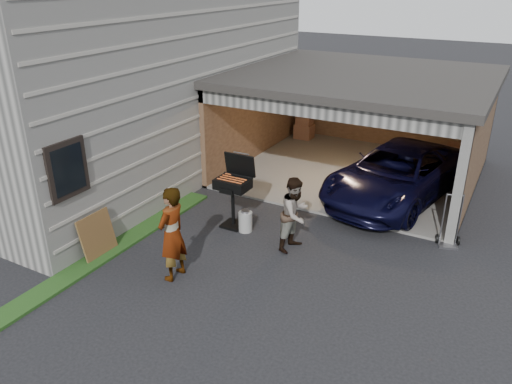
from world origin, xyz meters
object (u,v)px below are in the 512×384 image
woman (172,234)px  propane_tank (245,222)px  minivan (397,176)px  man (295,214)px  bbq_grill (234,186)px  plywood_panel (97,236)px  hand_truck (449,236)px

woman → propane_tank: (0.26, 2.26, -0.70)m
minivan → man: man is taller
bbq_grill → propane_tank: bearing=-16.8°
man → bbq_grill: bearing=91.4°
woman → plywood_panel: (-1.84, -0.12, -0.47)m
bbq_grill → hand_truck: bearing=17.8°
minivan → bbq_grill: (-2.87, -3.16, 0.33)m
man → hand_truck: man is taller
woman → hand_truck: woman is taller
plywood_panel → propane_tank: bearing=48.5°
woman → propane_tank: bearing=173.9°
minivan → propane_tank: 4.14m
propane_tank → plywood_panel: bearing=-131.5°
bbq_grill → plywood_panel: bearing=-125.0°
woman → minivan: bearing=153.9°
propane_tank → plywood_panel: size_ratio=0.50×
plywood_panel → hand_truck: size_ratio=0.79×
propane_tank → man: bearing=-6.9°
minivan → woman: bearing=-105.1°
man → plywood_panel: size_ratio=1.72×
bbq_grill → man: bearing=-9.2°
bbq_grill → propane_tank: bbq_grill is taller
propane_tank → bbq_grill: bearing=163.2°
man → bbq_grill: size_ratio=0.96×
plywood_panel → minivan: bearing=50.8°
man → plywood_panel: bearing=133.8°
plywood_panel → hand_truck: 7.35m
bbq_grill → hand_truck: 4.76m
minivan → propane_tank: minivan is taller
minivan → hand_truck: minivan is taller
plywood_panel → hand_truck: (6.22, 3.92, -0.23)m
woman → man: size_ratio=1.16×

